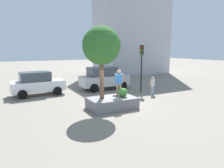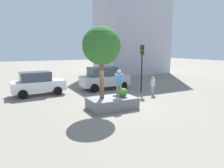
{
  "view_description": "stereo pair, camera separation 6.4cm",
  "coord_description": "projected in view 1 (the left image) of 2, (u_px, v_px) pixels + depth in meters",
  "views": [
    {
      "loc": [
        -6.32,
        -11.64,
        3.84
      ],
      "look_at": [
        -0.31,
        -0.36,
        1.63
      ],
      "focal_mm": 32.42,
      "sensor_mm": 36.0,
      "label": 1
    },
    {
      "loc": [
        -6.26,
        -11.67,
        3.84
      ],
      "look_at": [
        -0.31,
        -0.36,
        1.63
      ],
      "focal_mm": 32.42,
      "sensor_mm": 36.0,
      "label": 2
    }
  ],
  "objects": [
    {
      "name": "skateboard",
      "position": [
        119.0,
        96.0,
        13.42
      ],
      "size": [
        0.77,
        0.63,
        0.07
      ],
      "color": "black",
      "rests_on": "planter_ledge"
    },
    {
      "name": "sedan_parked",
      "position": [
        104.0,
        78.0,
        19.46
      ],
      "size": [
        4.66,
        2.22,
        2.16
      ],
      "color": "#B7B7BC",
      "rests_on": "ground"
    },
    {
      "name": "police_car",
      "position": [
        37.0,
        83.0,
        16.99
      ],
      "size": [
        4.33,
        2.15,
        1.98
      ],
      "color": "white",
      "rests_on": "ground"
    },
    {
      "name": "skateboarder",
      "position": [
        119.0,
        81.0,
        13.25
      ],
      "size": [
        0.47,
        0.46,
        1.73
      ],
      "color": "#847056",
      "rests_on": "skateboard"
    },
    {
      "name": "brick_midrise",
      "position": [
        131.0,
        19.0,
        32.0
      ],
      "size": [
        10.41,
        7.17,
        16.99
      ],
      "primitive_type": "cube",
      "color": "#B2B2BC",
      "rests_on": "ground"
    },
    {
      "name": "ground_plane",
      "position": [
        114.0,
        107.0,
        13.7
      ],
      "size": [
        120.0,
        120.0,
        0.0
      ],
      "primitive_type": "plane",
      "color": "gray"
    },
    {
      "name": "plaza_tree",
      "position": [
        101.0,
        46.0,
        12.39
      ],
      "size": [
        2.37,
        2.37,
        4.52
      ],
      "color": "brown",
      "rests_on": "planter_ledge"
    },
    {
      "name": "boxwood_shrub",
      "position": [
        123.0,
        92.0,
        13.29
      ],
      "size": [
        0.6,
        0.6,
        0.6
      ],
      "primitive_type": "sphere",
      "color": "#3D7A33",
      "rests_on": "planter_ledge"
    },
    {
      "name": "planter_ledge",
      "position": [
        112.0,
        103.0,
        13.18
      ],
      "size": [
        3.04,
        1.9,
        0.73
      ],
      "primitive_type": "cube",
      "color": "slate",
      "rests_on": "ground"
    },
    {
      "name": "passerby_with_bag",
      "position": [
        153.0,
        84.0,
        17.03
      ],
      "size": [
        0.5,
        0.33,
        1.58
      ],
      "color": "#8C9EB7",
      "rests_on": "ground"
    },
    {
      "name": "traffic_light_corner",
      "position": [
        142.0,
        60.0,
        17.9
      ],
      "size": [
        0.37,
        0.36,
        4.19
      ],
      "color": "black",
      "rests_on": "ground"
    }
  ]
}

